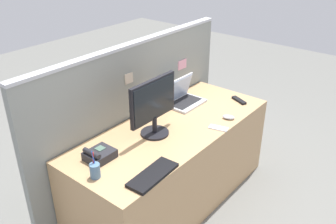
# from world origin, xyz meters

# --- Properties ---
(ground_plane) EXTENTS (10.00, 10.00, 0.00)m
(ground_plane) POSITION_xyz_m (0.00, 0.00, 0.00)
(ground_plane) COLOR slate
(desk) EXTENTS (1.85, 0.74, 0.73)m
(desk) POSITION_xyz_m (0.00, 0.00, 0.37)
(desk) COLOR tan
(desk) RESTS_ON ground_plane
(cubicle_divider) EXTENTS (2.17, 0.08, 1.35)m
(cubicle_divider) POSITION_xyz_m (0.00, 0.41, 0.68)
(cubicle_divider) COLOR gray
(cubicle_divider) RESTS_ON ground_plane
(desktop_monitor) EXTENTS (0.47, 0.22, 0.45)m
(desktop_monitor) POSITION_xyz_m (-0.17, 0.05, 0.98)
(desktop_monitor) COLOR black
(desktop_monitor) RESTS_ON desk
(laptop) EXTENTS (0.34, 0.24, 0.24)m
(laptop) POSITION_xyz_m (0.40, 0.21, 0.79)
(laptop) COLOR silver
(laptop) RESTS_ON desk
(desk_phone) EXTENTS (0.19, 0.16, 0.10)m
(desk_phone) POSITION_xyz_m (-0.67, 0.12, 0.77)
(desk_phone) COLOR #232328
(desk_phone) RESTS_ON desk
(keyboard_main) EXTENTS (0.38, 0.17, 0.02)m
(keyboard_main) POSITION_xyz_m (-0.58, -0.30, 0.74)
(keyboard_main) COLOR black
(keyboard_main) RESTS_ON desk
(computer_mouse_right_hand) EXTENTS (0.09, 0.12, 0.03)m
(computer_mouse_right_hand) POSITION_xyz_m (0.40, -0.27, 0.75)
(computer_mouse_right_hand) COLOR #B2B5BC
(computer_mouse_right_hand) RESTS_ON desk
(pen_cup) EXTENTS (0.07, 0.07, 0.19)m
(pen_cup) POSITION_xyz_m (-0.82, -0.02, 0.78)
(pen_cup) COLOR #4C7093
(pen_cup) RESTS_ON desk
(cell_phone_white_slab) EXTENTS (0.10, 0.16, 0.01)m
(cell_phone_white_slab) POSITION_xyz_m (0.21, -0.29, 0.73)
(cell_phone_white_slab) COLOR silver
(cell_phone_white_slab) RESTS_ON desk
(tv_remote) EXTENTS (0.11, 0.17, 0.02)m
(tv_remote) POSITION_xyz_m (0.76, -0.17, 0.74)
(tv_remote) COLOR black
(tv_remote) RESTS_ON desk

